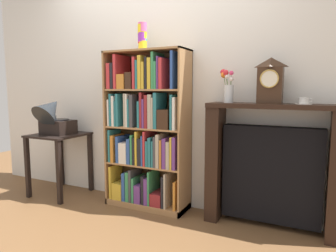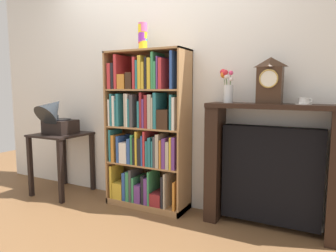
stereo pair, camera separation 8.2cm
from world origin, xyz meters
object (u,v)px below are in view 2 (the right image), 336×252
at_px(bookshelf, 146,135).
at_px(teacup_with_saucer, 304,102).
at_px(side_table_left, 62,148).
at_px(mantel_clock, 270,81).
at_px(flower_vase, 227,87).
at_px(fireplace_mantel, 271,169).
at_px(cup_stack, 143,37).
at_px(gramophone, 56,116).

distance_m(bookshelf, teacup_with_saucer, 1.50).
relative_size(side_table_left, mantel_clock, 1.85).
distance_m(side_table_left, mantel_clock, 2.40).
bearing_deg(flower_vase, bookshelf, -177.77).
height_order(flower_vase, teacup_with_saucer, flower_vase).
bearing_deg(mantel_clock, bookshelf, -178.59).
xyz_separation_m(fireplace_mantel, teacup_with_saucer, (0.23, -0.02, 0.58)).
height_order(cup_stack, mantel_clock, cup_stack).
distance_m(gramophone, fireplace_mantel, 2.35).
bearing_deg(teacup_with_saucer, mantel_clock, -179.42).
height_order(side_table_left, fireplace_mantel, fireplace_mantel).
distance_m(side_table_left, gramophone, 0.38).
height_order(bookshelf, teacup_with_saucer, bookshelf).
bearing_deg(fireplace_mantel, cup_stack, -176.96).
height_order(gramophone, teacup_with_saucer, gramophone).
bearing_deg(cup_stack, teacup_with_saucer, 1.65).
height_order(cup_stack, teacup_with_saucer, cup_stack).
xyz_separation_m(gramophone, teacup_with_saucer, (2.54, 0.20, 0.21)).
bearing_deg(fireplace_mantel, mantel_clock, -141.29).
height_order(side_table_left, flower_vase, flower_vase).
relative_size(bookshelf, side_table_left, 2.26).
distance_m(cup_stack, fireplace_mantel, 1.72).
relative_size(side_table_left, teacup_with_saucer, 5.52).
height_order(bookshelf, side_table_left, bookshelf).
height_order(side_table_left, teacup_with_saucer, teacup_with_saucer).
height_order(fireplace_mantel, mantel_clock, mantel_clock).
bearing_deg(flower_vase, gramophone, -173.95).
distance_m(gramophone, teacup_with_saucer, 2.55).
bearing_deg(fireplace_mantel, bookshelf, -177.40).
bearing_deg(mantel_clock, side_table_left, -176.53).
relative_size(cup_stack, teacup_with_saucer, 2.06).
bearing_deg(teacup_with_saucer, side_table_left, -176.83).
bearing_deg(teacup_with_saucer, bookshelf, -178.74).
height_order(cup_stack, gramophone, cup_stack).
distance_m(side_table_left, teacup_with_saucer, 2.61).
xyz_separation_m(bookshelf, side_table_left, (-1.09, -0.11, -0.21)).
relative_size(fireplace_mantel, mantel_clock, 2.92).
relative_size(flower_vase, teacup_with_saucer, 2.36).
distance_m(cup_stack, flower_vase, 0.98).
distance_m(mantel_clock, flower_vase, 0.37).
relative_size(cup_stack, side_table_left, 0.37).
xyz_separation_m(gramophone, mantel_clock, (2.27, 0.20, 0.37)).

